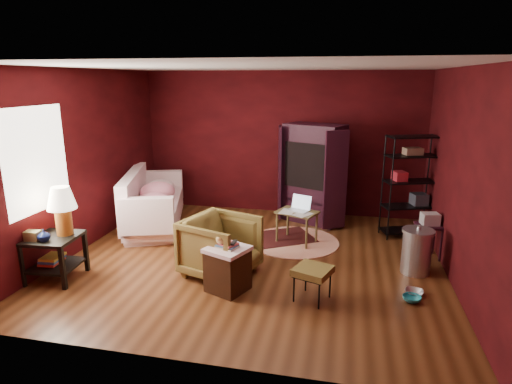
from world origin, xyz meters
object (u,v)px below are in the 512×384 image
sofa (151,205)px  armchair (221,244)px  laptop_desk (297,215)px  wire_shelving (411,182)px  hamper (228,268)px  side_table (58,224)px  tv_armoire (313,172)px

sofa → armchair: size_ratio=2.29×
laptop_desk → wire_shelving: wire_shelving is taller
hamper → wire_shelving: 3.64m
side_table → hamper: side_table is taller
sofa → hamper: sofa is taller
sofa → armchair: armchair is taller
armchair → laptop_desk: size_ratio=1.16×
side_table → hamper: bearing=2.8°
tv_armoire → laptop_desk: bearing=-72.7°
sofa → hamper: 2.95m
laptop_desk → tv_armoire: (0.14, 1.16, 0.48)m
side_table → armchair: bearing=14.4°
hamper → wire_shelving: wire_shelving is taller
hamper → laptop_desk: laptop_desk is taller
armchair → tv_armoire: bearing=-3.3°
sofa → wire_shelving: size_ratio=1.19×
laptop_desk → tv_armoire: size_ratio=0.42×
sofa → side_table: size_ratio=1.64×
sofa → laptop_desk: (2.72, -0.26, 0.08)m
armchair → tv_armoire: tv_armoire is taller
hamper → tv_armoire: 3.18m
wire_shelving → sofa: bearing=166.5°
tv_armoire → armchair: bearing=-87.5°
tv_armoire → wire_shelving: bearing=9.5°
armchair → side_table: side_table is taller
tv_armoire → wire_shelving: (1.68, -0.43, -0.01)m
laptop_desk → armchair: bearing=-100.3°
laptop_desk → tv_armoire: bearing=104.8°
tv_armoire → wire_shelving: size_ratio=1.06×
sofa → tv_armoire: tv_armoire is taller
hamper → laptop_desk: size_ratio=0.86×
hamper → tv_armoire: tv_armoire is taller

